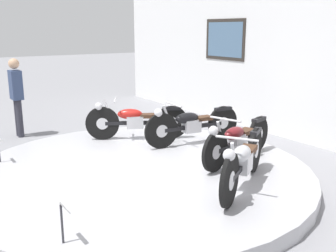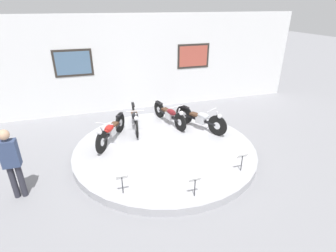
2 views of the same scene
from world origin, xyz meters
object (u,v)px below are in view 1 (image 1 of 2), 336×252
info_placard_front_right (61,210)px  visitor_standing (16,93)px  motorcycle_black (191,123)px  motorcycle_maroon (237,139)px  motorcycle_silver (243,160)px  motorcycle_red (135,120)px

info_placard_front_right → visitor_standing: 5.34m
info_placard_front_right → motorcycle_black: bearing=123.1°
motorcycle_maroon → motorcycle_silver: bearing=-39.7°
motorcycle_maroon → info_placard_front_right: (0.89, -3.23, -0.01)m
motorcycle_red → motorcycle_silver: motorcycle_silver is taller
motorcycle_black → visitor_standing: bearing=-143.0°
motorcycle_red → motorcycle_maroon: (2.09, 0.72, -0.01)m
motorcycle_black → visitor_standing: 3.96m
motorcycle_black → motorcycle_silver: size_ratio=1.13×
motorcycle_silver → visitor_standing: bearing=-162.4°
motorcycle_silver → motorcycle_maroon: bearing=140.3°
motorcycle_silver → info_placard_front_right: 2.52m
motorcycle_maroon → info_placard_front_right: 3.35m
motorcycle_red → visitor_standing: bearing=-144.0°
motorcycle_silver → visitor_standing: visitor_standing is taller
motorcycle_red → motorcycle_black: size_ratio=0.88×
motorcycle_red → motorcycle_black: (0.87, 0.72, 0.00)m
motorcycle_silver → info_placard_front_right: (0.02, -2.52, -0.03)m
motorcycle_black → motorcycle_silver: bearing=-19.0°
info_placard_front_right → motorcycle_red: bearing=139.8°
motorcycle_black → info_placard_front_right: size_ratio=3.90×
motorcycle_red → motorcycle_silver: 2.96m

